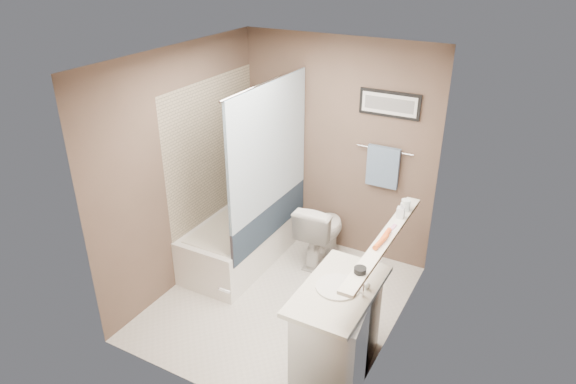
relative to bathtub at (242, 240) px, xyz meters
The scene contains 33 objects.
ground 0.92m from the bathtub, 31.83° to the right, with size 2.50×2.50×0.00m, color silver.
ceiling 2.31m from the bathtub, 31.83° to the right, with size 2.20×2.50×0.04m, color white.
wall_back 1.43m from the bathtub, 45.55° to the left, with size 2.20×0.04×2.40m, color brown.
wall_front 2.08m from the bathtub, 66.14° to the right, with size 2.20×0.04×2.40m, color brown.
wall_left 1.11m from the bathtub, 125.33° to the right, with size 0.04×2.50×2.40m, color brown.
wall_right 2.11m from the bathtub, 14.27° to the right, with size 0.04×2.50×2.40m, color brown.
tile_surround 0.83m from the bathtub, behind, with size 0.02×1.55×2.00m, color tan.
curtain_rod 1.83m from the bathtub, ahead, with size 0.02×0.02×1.55m, color silver.
curtain_upper 1.20m from the bathtub, ahead, with size 0.03×1.45×1.28m, color silver.
curtain_lower 0.48m from the bathtub, ahead, with size 0.03×1.45×0.36m, color #233242.
mirror 2.38m from the bathtub, 18.50° to the right, with size 0.02×1.60×1.00m, color silver.
shelf 2.07m from the bathtub, 19.02° to the right, with size 0.12×1.60×0.03m, color silver.
towel_bar 1.83m from the bathtub, 29.97° to the left, with size 0.02×0.02×0.60m, color silver.
towel 1.73m from the bathtub, 29.30° to the left, with size 0.34×0.05×0.44m, color #88A7C6.
art_frame 2.15m from the bathtub, 30.52° to the left, with size 0.62×0.03×0.26m, color black.
art_mat 2.14m from the bathtub, 30.06° to the left, with size 0.56×0.00×0.20m, color white.
art_image 2.14m from the bathtub, 29.97° to the left, with size 0.50×0.00×0.13m, color #595959.
door 2.27m from the bathtub, 52.72° to the right, with size 0.80×0.02×2.00m, color silver.
door_handle 2.06m from the bathtub, 59.63° to the right, with size 0.02×0.02×0.10m, color silver.
bathtub is the anchor object (origin of this frame).
tub_rim 0.25m from the bathtub, behind, with size 0.56×1.36×0.02m, color silver.
toilet 0.88m from the bathtub, 28.35° to the left, with size 0.41×0.71×0.73m, color white.
vanity 1.91m from the bathtub, 33.03° to the right, with size 0.50×0.90×0.80m, color white.
countertop 1.98m from the bathtub, 33.20° to the right, with size 0.54×0.96×0.04m, color beige.
sink_basin 1.98m from the bathtub, 33.36° to the right, with size 0.34×0.34×0.01m, color silver.
faucet_spout 2.16m from the bathtub, 30.30° to the right, with size 0.02×0.02×0.10m, color white.
faucet_knob 2.11m from the bathtub, 27.85° to the right, with size 0.05×0.05×0.05m, color silver.
candle_bowl_near 2.30m from the bathtub, 32.68° to the right, with size 0.09×0.09×0.04m, color black.
hair_brush_front 2.12m from the bathtub, 21.80° to the right, with size 0.04×0.04×0.22m, color #D7571E.
hair_brush_back 2.09m from the bathtub, 18.97° to the right, with size 0.04×0.04×0.22m, color #E65520.
pink_comb 2.04m from the bathtub, 14.14° to the right, with size 0.03×0.16×0.01m, color pink.
glass_jar 2.01m from the bathtub, ahead, with size 0.08×0.08×0.10m, color silver.
soap_bottle 2.03m from the bathtub, ahead, with size 0.06×0.06×0.14m, color #999999.
Camera 1 is at (2.03, -3.56, 3.23)m, focal length 32.00 mm.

